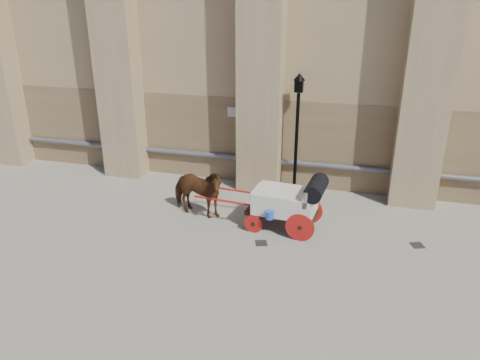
# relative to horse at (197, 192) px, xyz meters

# --- Properties ---
(ground) EXTENTS (90.00, 90.00, 0.00)m
(ground) POSITION_rel_horse_xyz_m (2.31, -1.00, -0.79)
(ground) COLOR gray
(ground) RESTS_ON ground
(horse) EXTENTS (2.01, 1.23, 1.58)m
(horse) POSITION_rel_horse_xyz_m (0.00, 0.00, 0.00)
(horse) COLOR brown
(horse) RESTS_ON ground
(carriage) EXTENTS (3.81, 1.39, 1.63)m
(carriage) POSITION_rel_horse_xyz_m (2.80, -0.13, 0.09)
(carriage) COLOR black
(carriage) RESTS_ON ground
(street_lamp) EXTENTS (0.37, 0.37, 3.98)m
(street_lamp) POSITION_rel_horse_xyz_m (2.55, 2.56, 1.34)
(street_lamp) COLOR black
(street_lamp) RESTS_ON ground
(drain_grate_near) EXTENTS (0.40, 0.40, 0.01)m
(drain_grate_near) POSITION_rel_horse_xyz_m (2.23, -1.15, -0.78)
(drain_grate_near) COLOR black
(drain_grate_near) RESTS_ON ground
(drain_grate_far) EXTENTS (0.41, 0.41, 0.01)m
(drain_grate_far) POSITION_rel_horse_xyz_m (6.33, -0.18, -0.78)
(drain_grate_far) COLOR black
(drain_grate_far) RESTS_ON ground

